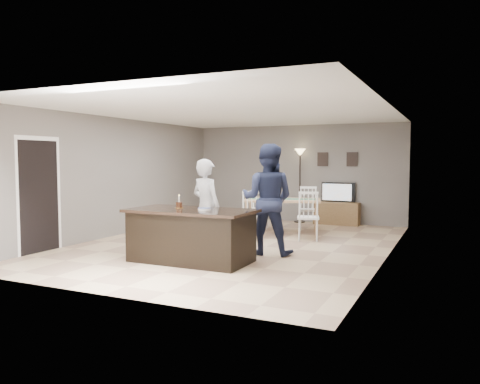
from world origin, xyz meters
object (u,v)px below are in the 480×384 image
at_px(woman, 206,208).
at_px(man, 268,199).
at_px(television, 338,192).
at_px(floor_lamp, 300,165).
at_px(tv_console, 337,213).
at_px(kitchen_island, 191,235).
at_px(dining_table, 282,205).
at_px(plate_stack, 204,209).
at_px(birthday_cake, 179,205).

height_order(woman, man, man).
distance_m(television, floor_lamp, 1.27).
xyz_separation_m(tv_console, man, (-0.25, -4.43, 0.72)).
height_order(kitchen_island, television, television).
relative_size(television, woman, 0.52).
height_order(tv_console, woman, woman).
bearing_deg(kitchen_island, floor_lamp, 88.36).
distance_m(kitchen_island, dining_table, 3.47).
relative_size(plate_stack, floor_lamp, 0.11).
bearing_deg(tv_console, woman, -103.56).
xyz_separation_m(woman, floor_lamp, (0.17, 5.04, 0.70)).
relative_size(tv_console, man, 0.59).
height_order(television, dining_table, television).
distance_m(kitchen_island, plate_stack, 0.54).
height_order(kitchen_island, woman, woman).
bearing_deg(woman, man, -130.46).
distance_m(woman, plate_stack, 0.64).
height_order(kitchen_island, floor_lamp, floor_lamp).
bearing_deg(floor_lamp, woman, -91.93).
bearing_deg(television, woman, 76.62).
xyz_separation_m(kitchen_island, floor_lamp, (0.16, 5.59, 1.13)).
bearing_deg(kitchen_island, dining_table, 83.14).
relative_size(man, floor_lamp, 1.00).
xyz_separation_m(tv_console, plate_stack, (-0.93, -5.59, 0.62)).
distance_m(tv_console, man, 4.49).
bearing_deg(floor_lamp, kitchen_island, -91.64).
relative_size(birthday_cake, plate_stack, 1.00).
height_order(man, dining_table, man).
relative_size(birthday_cake, dining_table, 0.10).
bearing_deg(dining_table, woman, -115.00).
xyz_separation_m(tv_console, floor_lamp, (-1.04, 0.02, 1.28)).
bearing_deg(floor_lamp, dining_table, -83.26).
relative_size(woman, floor_lamp, 0.86).
xyz_separation_m(birthday_cake, floor_lamp, (0.46, 5.48, 0.63)).
bearing_deg(birthday_cake, man, 39.54).
bearing_deg(woman, birthday_cake, 74.26).
bearing_deg(tv_console, kitchen_island, -102.16).
height_order(plate_stack, dining_table, dining_table).
bearing_deg(dining_table, birthday_cake, -118.81).
bearing_deg(plate_stack, woman, 116.33).
bearing_deg(man, tv_console, -100.29).
xyz_separation_m(kitchen_island, birthday_cake, (-0.30, 0.11, 0.50)).
bearing_deg(tv_console, man, -93.23).
height_order(birthday_cake, floor_lamp, floor_lamp).
height_order(tv_console, plate_stack, plate_stack).
relative_size(man, dining_table, 0.86).
height_order(man, birthday_cake, man).
bearing_deg(floor_lamp, birthday_cake, -94.84).
distance_m(woman, dining_table, 2.93).
xyz_separation_m(kitchen_island, plate_stack, (0.27, -0.02, 0.46)).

